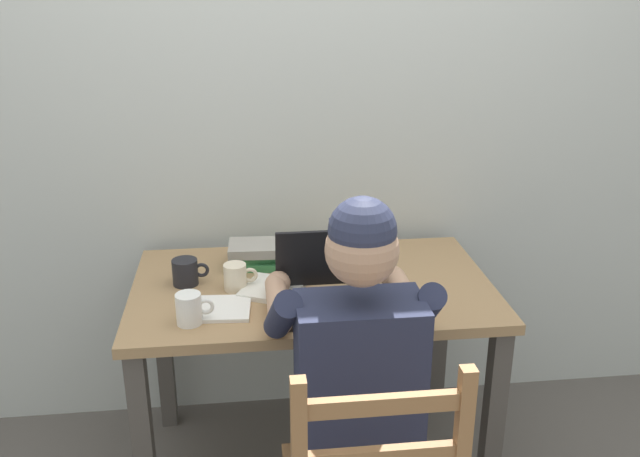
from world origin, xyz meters
The scene contains 11 objects.
back_wall centered at (0.00, 0.45, 1.30)m, with size 6.00×0.04×2.60m.
desk centered at (0.00, 0.00, 0.64)m, with size 1.22×0.74×0.75m.
seated_person centered at (0.07, -0.44, 0.69)m, with size 0.50×0.60×1.24m.
laptop centered at (0.04, -0.16, 0.81)m, with size 0.33×0.29×0.23m.
computer_mouse centered at (0.32, -0.18, 0.77)m, with size 0.06×0.10×0.03m, color black.
coffee_mug_white centered at (-0.40, -0.24, 0.80)m, with size 0.12×0.08×0.10m.
coffee_mug_dark centered at (-0.43, 0.05, 0.80)m, with size 0.13×0.09×0.09m.
coffee_mug_spare centered at (-0.26, -0.02, 0.80)m, with size 0.11×0.08×0.09m.
book_stack_main centered at (-0.18, 0.17, 0.80)m, with size 0.21×0.16×0.09m.
paper_pile_near_laptop centered at (-0.31, -0.16, 0.76)m, with size 0.18×0.17×0.01m, color white.
paper_pile_back_corner centered at (-0.14, -0.05, 0.76)m, with size 0.19×0.18×0.02m, color silver.
Camera 1 is at (-0.22, -2.12, 1.77)m, focal length 38.50 mm.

